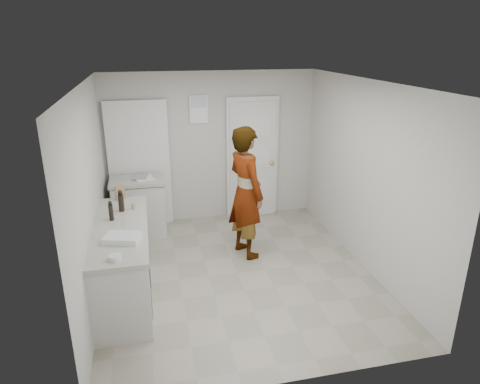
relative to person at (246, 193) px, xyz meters
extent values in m
plane|color=gray|center=(-0.24, -0.53, -0.94)|extent=(4.00, 4.00, 0.00)
plane|color=#ADABA4|center=(-0.24, 1.47, 0.31)|extent=(3.50, 0.00, 3.50)
plane|color=#ADABA4|center=(-0.24, -2.53, 0.31)|extent=(3.50, 0.00, 3.50)
plane|color=#ADABA4|center=(-1.99, -0.53, 0.31)|extent=(0.00, 4.00, 4.00)
plane|color=#ADABA4|center=(1.51, -0.53, 0.31)|extent=(0.00, 4.00, 4.00)
plane|color=silver|center=(-0.24, -0.53, 1.56)|extent=(4.00, 4.00, 0.00)
cube|color=silver|center=(0.46, 1.40, 0.06)|extent=(0.80, 0.05, 2.00)
cube|color=white|center=(0.46, 1.43, 0.09)|extent=(0.90, 0.04, 2.10)
sphere|color=tan|center=(0.79, 1.35, 0.01)|extent=(0.07, 0.07, 0.07)
cube|color=white|center=(-0.44, 1.44, 0.96)|extent=(0.30, 0.02, 0.45)
cube|color=black|center=(-1.44, 1.44, 0.08)|extent=(0.90, 0.05, 2.04)
cube|color=white|center=(-1.44, 1.41, 0.09)|extent=(0.98, 0.02, 2.10)
cube|color=silver|center=(-1.69, -0.73, -0.51)|extent=(0.60, 1.90, 0.86)
cube|color=black|center=(-1.69, -0.73, -0.90)|extent=(0.56, 1.86, 0.08)
cube|color=#A3A295|center=(-1.69, -0.73, -0.04)|extent=(0.64, 1.96, 0.05)
cube|color=silver|center=(-1.49, 1.02, -0.51)|extent=(0.80, 0.55, 0.86)
cube|color=black|center=(-1.49, 1.02, -0.90)|extent=(0.75, 0.54, 0.08)
cube|color=#A3A295|center=(-1.49, 1.02, -0.04)|extent=(0.84, 0.61, 0.05)
imported|color=silver|center=(0.00, 0.00, 0.00)|extent=(0.65, 0.80, 1.89)
cube|color=#926949|center=(-1.70, 0.17, 0.08)|extent=(0.13, 0.09, 0.20)
cylinder|color=tan|center=(-1.53, -0.22, 0.02)|extent=(0.05, 0.05, 0.07)
cylinder|color=black|center=(-1.67, -0.26, 0.09)|extent=(0.07, 0.07, 0.22)
sphere|color=black|center=(-1.67, -0.26, 0.23)|extent=(0.06, 0.06, 0.06)
cylinder|color=black|center=(-1.78, -0.53, 0.08)|extent=(0.05, 0.05, 0.20)
sphere|color=black|center=(-1.78, -0.53, 0.20)|extent=(0.05, 0.05, 0.05)
cube|color=silver|center=(-1.64, -1.13, 0.01)|extent=(0.43, 0.35, 0.07)
cube|color=white|center=(-1.64, -1.13, 0.01)|extent=(0.37, 0.30, 0.05)
cylinder|color=silver|center=(-1.70, -1.55, 0.01)|extent=(0.13, 0.13, 0.05)
sphere|color=white|center=(-1.72, -1.56, 0.01)|extent=(0.04, 0.04, 0.04)
sphere|color=white|center=(-1.68, -1.54, 0.01)|extent=(0.04, 0.04, 0.04)
cube|color=white|center=(-1.38, 1.05, -0.01)|extent=(0.32, 0.38, 0.01)
camera|label=1|loc=(-1.32, -5.46, 2.04)|focal=32.00mm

